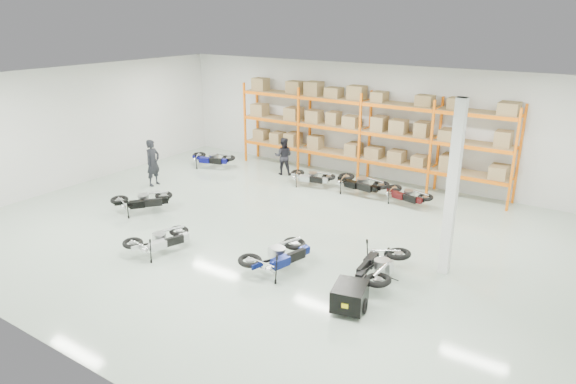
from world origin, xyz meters
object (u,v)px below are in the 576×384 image
Objects in this scene: moto_back_a at (211,156)px; moto_blue_centre at (278,251)px; moto_back_b at (311,174)px; moto_back_c at (360,180)px; moto_back_d at (407,192)px; moto_black_far_left at (142,197)px; trailer at (350,296)px; moto_touring_right at (380,261)px; person_left at (153,163)px; moto_silver_left at (159,236)px; person_back at (283,156)px.

moto_blue_centre is at bearing -141.76° from moto_back_a.
moto_back_a is 1.10× the size of moto_back_b.
moto_back_a is at bearing 84.26° from moto_back_b.
moto_back_d is (1.83, -0.09, -0.08)m from moto_back_c.
moto_black_far_left is 1.14× the size of trailer.
person_left reaches higher than moto_touring_right.
person_left reaches higher than moto_back_d.
moto_back_b is (0.43, 7.35, -0.02)m from moto_silver_left.
moto_blue_centre reaches higher than trailer.
moto_back_d is (-1.49, 7.15, 0.11)m from trailer.
moto_blue_centre is 7.01m from moto_back_b.
moto_silver_left is 7.92m from moto_back_c.
moto_touring_right is 9.34m from person_back.
moto_back_d is at bearing 88.30° from trailer.
moto_back_d is 0.87× the size of person_left.
person_back is (-7.05, 7.73, 0.41)m from trailer.
moto_blue_centre is 2.50m from trailer.
person_back reaches higher than moto_back_c.
moto_silver_left is 6.23m from person_left.
moto_silver_left is at bearing 30.80° from moto_blue_centre.
person_left is at bearing 125.31° from moto_back_d.
moto_silver_left reaches higher than moto_back_b.
person_left is (-10.43, 2.18, 0.33)m from moto_touring_right.
trailer is at bearing -151.73° from moto_black_far_left.
moto_blue_centre is 1.17× the size of person_back.
trailer is 0.98× the size of person_back.
moto_back_c is 7.92m from person_left.
moto_touring_right is 1.23× the size of trailer.
moto_back_a is 1.10× the size of moto_back_d.
person_left is at bearing 24.12° from person_back.
moto_black_far_left is at bearing 144.79° from moto_back_c.
moto_silver_left is at bearing -166.24° from moto_touring_right.
moto_touring_right is at bearing 113.73° from person_back.
person_left is (-8.95, -3.37, 0.42)m from moto_back_d.
moto_back_a reaches higher than moto_back_b.
moto_touring_right reaches higher than moto_back_a.
moto_blue_centre is 1.01× the size of person_left.
moto_back_d is (0.92, 6.47, -0.08)m from moto_blue_centre.
person_back is (-3.73, 0.49, 0.22)m from moto_back_c.
person_left is at bearing 113.97° from moto_back_b.
moto_back_d is (7.07, 5.59, -0.05)m from moto_black_far_left.
moto_blue_centre is 2.58m from moto_touring_right.
moto_silver_left is 1.05× the size of moto_back_d.
moto_back_b is 1.00× the size of moto_back_d.
person_back reaches higher than moto_back_a.
person_back reaches higher than moto_touring_right.
trailer is at bearing 178.89° from moto_blue_centre.
trailer is 7.30m from moto_back_d.
moto_silver_left is at bearing 74.00° from person_back.
person_left is (-4.70, 4.08, 0.40)m from moto_silver_left.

